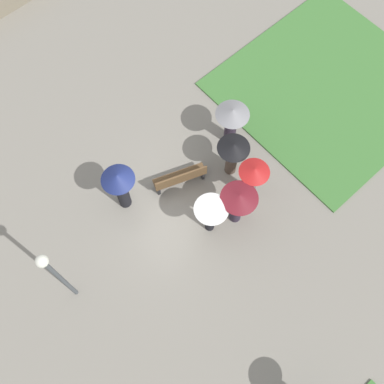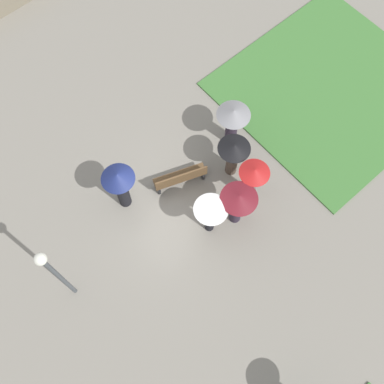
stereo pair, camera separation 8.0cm
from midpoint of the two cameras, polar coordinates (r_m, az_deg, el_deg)
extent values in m
plane|color=gray|center=(15.49, -3.20, -1.66)|extent=(90.00, 90.00, 0.00)
cube|color=#427A38|center=(18.27, 15.79, 11.80)|extent=(6.91, 6.64, 0.06)
cube|color=brown|center=(15.41, -1.64, 1.84)|extent=(1.76, 1.00, 0.05)
cube|color=brown|center=(15.11, -1.43, 1.66)|extent=(1.63, 0.65, 0.45)
cube|color=#232326|center=(15.73, 0.98, 2.40)|extent=(0.21, 0.38, 0.40)
cube|color=#232326|center=(15.54, -4.25, 0.57)|extent=(0.21, 0.38, 0.40)
cylinder|color=#474C51|center=(13.46, -15.30, -9.98)|extent=(0.12, 0.12, 3.44)
sphere|color=white|center=(11.71, -17.56, -7.82)|extent=(0.32, 0.32, 0.32)
cylinder|color=black|center=(14.75, 2.00, -3.49)|extent=(0.40, 0.40, 1.01)
sphere|color=beige|center=(14.19, 2.08, -2.67)|extent=(0.19, 0.19, 0.19)
cylinder|color=#4C4C4F|center=(13.94, 2.12, -2.28)|extent=(0.02, 0.02, 0.35)
cone|color=white|center=(13.67, 2.16, -1.85)|extent=(1.02, 1.02, 0.22)
cylinder|color=#47382D|center=(15.60, 4.50, 3.43)|extent=(0.38, 0.38, 0.96)
sphere|color=beige|center=(15.09, 4.66, 4.42)|extent=(0.20, 0.20, 0.20)
cylinder|color=#4C4C4F|center=(14.84, 4.74, 4.91)|extent=(0.02, 0.02, 0.35)
cone|color=black|center=(14.60, 4.83, 5.43)|extent=(1.02, 1.02, 0.21)
cylinder|color=slate|center=(15.25, 6.77, 0.63)|extent=(0.48, 0.48, 1.07)
sphere|color=beige|center=(14.67, 7.03, 1.63)|extent=(0.20, 0.20, 0.20)
cylinder|color=#4C4C4F|center=(14.43, 7.16, 2.08)|extent=(0.02, 0.02, 0.35)
cone|color=red|center=(14.18, 7.29, 2.56)|extent=(0.93, 0.93, 0.20)
cylinder|color=#2D2333|center=(14.89, 5.10, -2.27)|extent=(0.41, 0.41, 1.06)
sphere|color=#997051|center=(14.32, 5.30, -1.39)|extent=(0.19, 0.19, 0.19)
cylinder|color=#4C4C4F|center=(14.07, 5.40, -0.98)|extent=(0.02, 0.02, 0.35)
cone|color=maroon|center=(13.81, 5.50, -0.55)|extent=(1.13, 1.13, 0.20)
cylinder|color=black|center=(15.12, -8.30, -0.37)|extent=(0.50, 0.50, 1.19)
sphere|color=tan|center=(14.48, -8.67, 0.71)|extent=(0.23, 0.23, 0.23)
cylinder|color=#4C4C4F|center=(14.22, -8.83, 1.18)|extent=(0.02, 0.02, 0.35)
cone|color=navy|center=(13.94, -9.01, 1.71)|extent=(1.01, 1.01, 0.27)
cylinder|color=#2D2333|center=(16.14, 4.39, 7.16)|extent=(0.48, 0.48, 1.00)
sphere|color=beige|center=(15.62, 4.55, 8.28)|extent=(0.21, 0.21, 0.21)
cylinder|color=#4C4C4F|center=(15.38, 4.62, 8.82)|extent=(0.02, 0.02, 0.35)
cone|color=gray|center=(15.13, 4.71, 9.41)|extent=(1.09, 1.09, 0.24)
camera|label=1|loc=(0.04, -90.16, -0.36)|focal=45.00mm
camera|label=2|loc=(0.04, 89.84, 0.36)|focal=45.00mm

